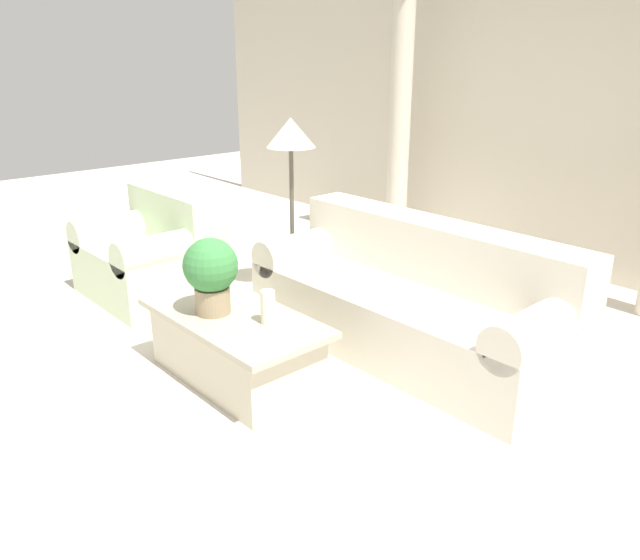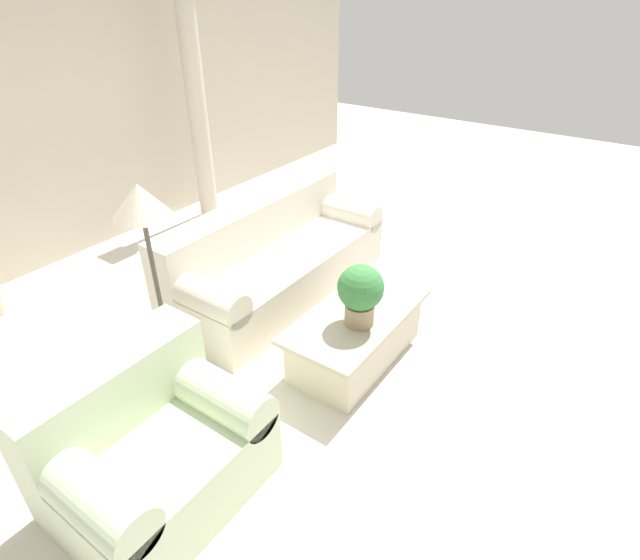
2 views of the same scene
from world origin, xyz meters
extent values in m
plane|color=silver|center=(0.00, 0.00, 0.00)|extent=(16.00, 16.00, 0.00)
cube|color=beige|center=(0.00, 3.02, 1.60)|extent=(10.00, 0.06, 3.20)
cube|color=beige|center=(0.37, 0.60, 0.23)|extent=(2.33, 0.92, 0.46)
cube|color=beige|center=(0.37, 0.89, 0.67)|extent=(2.33, 0.32, 0.42)
cylinder|color=beige|center=(-0.65, 0.60, 0.51)|extent=(0.28, 0.92, 0.28)
cylinder|color=beige|center=(1.40, 0.60, 0.51)|extent=(0.28, 0.92, 0.28)
cube|color=beige|center=(-1.78, -0.23, 0.23)|extent=(1.12, 0.92, 0.46)
cube|color=beige|center=(-1.78, 0.06, 0.67)|extent=(1.12, 0.32, 0.42)
cylinder|color=beige|center=(-2.20, -0.23, 0.51)|extent=(0.28, 0.92, 0.28)
cylinder|color=beige|center=(-1.36, -0.23, 0.51)|extent=(0.28, 0.92, 0.28)
cube|color=beige|center=(-0.07, -0.53, 0.20)|extent=(1.13, 0.57, 0.41)
cube|color=#B3A98F|center=(-0.07, -0.53, 0.43)|extent=(1.29, 0.65, 0.04)
cylinder|color=#937F60|center=(-0.17, -0.60, 0.53)|extent=(0.22, 0.22, 0.17)
sphere|color=#387A3D|center=(-0.17, -0.60, 0.76)|extent=(0.34, 0.34, 0.34)
cylinder|color=silver|center=(0.19, -0.45, 0.55)|extent=(0.09, 0.09, 0.21)
cylinder|color=#4C473D|center=(-0.95, 0.68, 0.01)|extent=(0.23, 0.23, 0.03)
cylinder|color=#4C473D|center=(-0.95, 0.68, 0.65)|extent=(0.04, 0.04, 1.24)
cone|color=beige|center=(-0.95, 0.68, 1.38)|extent=(0.40, 0.40, 0.23)
cylinder|color=beige|center=(-1.43, 2.54, 1.29)|extent=(0.22, 0.22, 2.58)
camera|label=1|loc=(2.95, -2.51, 1.99)|focal=35.00mm
camera|label=2|loc=(-2.81, -2.10, 2.65)|focal=28.00mm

